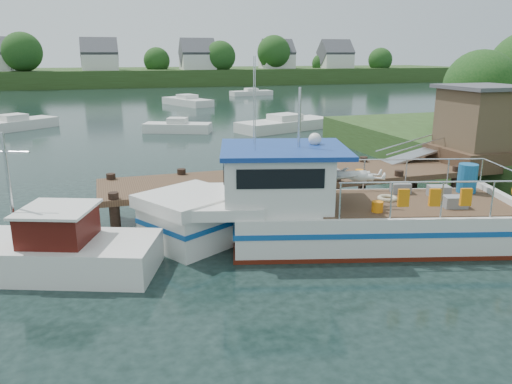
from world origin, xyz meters
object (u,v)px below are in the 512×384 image
object	(u,v)px
dock	(426,144)
moored_b	(178,127)
moored_d	(187,101)
moored_far	(251,93)
moored_a	(13,124)
work_boat	(32,251)
moored_c	(285,124)
lobster_boat	(323,211)

from	to	relation	value
dock	moored_b	world-z (taller)	dock
dock	moored_d	size ratio (longest dim) A/B	2.20
moored_b	dock	bearing A→B (deg)	-84.30
moored_far	moored_a	distance (m)	37.63
dock	work_boat	size ratio (longest dim) A/B	2.34
moored_a	moored_c	size ratio (longest dim) A/B	0.79
moored_d	moored_far	bearing A→B (deg)	52.80
moored_a	moored_d	size ratio (longest dim) A/B	0.85
lobster_boat	moored_d	bearing A→B (deg)	100.64
moored_far	moored_b	size ratio (longest dim) A/B	1.18
lobster_boat	moored_a	size ratio (longest dim) A/B	1.81
moored_b	moored_d	size ratio (longest dim) A/B	0.69
work_boat	moored_a	world-z (taller)	work_boat
moored_d	work_boat	bearing A→B (deg)	-97.81
moored_far	moored_c	size ratio (longest dim) A/B	0.74
moored_a	moored_b	world-z (taller)	moored_a
lobster_boat	work_boat	distance (m)	8.35
work_boat	moored_b	world-z (taller)	work_boat
moored_far	moored_b	distance (m)	34.67
work_boat	dock	bearing A→B (deg)	31.77
moored_c	moored_b	bearing A→B (deg)	160.98
dock	moored_c	size ratio (longest dim) A/B	2.02
moored_a	moored_b	size ratio (longest dim) A/B	1.24
lobster_boat	moored_a	bearing A→B (deg)	128.79
moored_a	moored_b	xyz separation A→B (m)	(11.89, -5.01, -0.04)
dock	moored_a	xyz separation A→B (m)	(-18.66, 25.61, -1.80)
dock	moored_d	world-z (taller)	dock
moored_b	moored_d	distance (m)	20.36
moored_c	moored_d	bearing A→B (deg)	90.34
dock	moored_far	bearing A→B (deg)	80.81
moored_d	lobster_boat	bearing A→B (deg)	-87.13
dock	moored_b	xyz separation A→B (m)	(-6.76, 20.61, -1.84)
dock	lobster_boat	size ratio (longest dim) A/B	1.42
moored_a	moored_c	xyz separation A→B (m)	(19.95, -6.27, 0.01)
moored_a	work_boat	bearing A→B (deg)	-100.61
work_boat	moored_b	bearing A→B (deg)	92.58
work_boat	moored_far	world-z (taller)	work_boat
moored_far	moored_d	distance (m)	15.73
dock	moored_b	bearing A→B (deg)	108.17
lobster_boat	moored_far	bearing A→B (deg)	90.37
lobster_boat	moored_c	size ratio (longest dim) A/B	1.42
moored_far	lobster_boat	bearing A→B (deg)	-126.81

